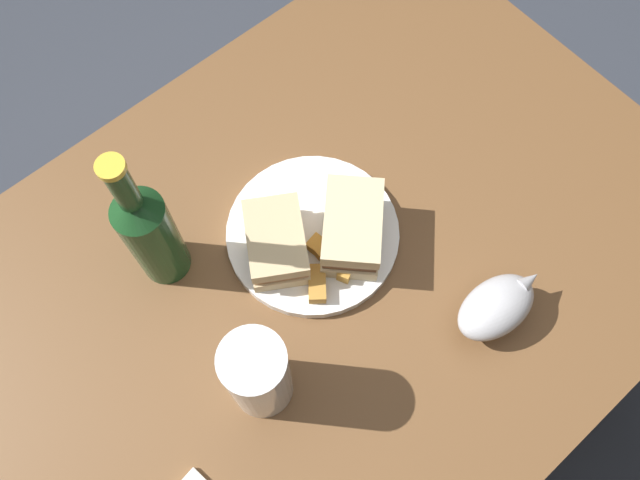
% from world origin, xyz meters
% --- Properties ---
extents(ground_plane, '(6.00, 6.00, 0.00)m').
position_xyz_m(ground_plane, '(0.00, 0.00, 0.00)').
color(ground_plane, '#333842').
extents(dining_table, '(1.06, 0.77, 0.71)m').
position_xyz_m(dining_table, '(0.00, 0.00, 0.35)').
color(dining_table, brown).
rests_on(dining_table, ground).
extents(plate, '(0.24, 0.24, 0.02)m').
position_xyz_m(plate, '(0.01, 0.04, 0.71)').
color(plate, white).
rests_on(plate, dining_table).
extents(sandwich_half_left, '(0.12, 0.13, 0.05)m').
position_xyz_m(sandwich_half_left, '(-0.05, 0.05, 0.75)').
color(sandwich_half_left, '#CCB284').
rests_on(sandwich_half_left, plate).
extents(sandwich_half_right, '(0.14, 0.14, 0.07)m').
position_xyz_m(sandwich_half_right, '(0.04, -0.00, 0.75)').
color(sandwich_half_right, beige).
rests_on(sandwich_half_right, plate).
extents(potato_wedge_front, '(0.05, 0.03, 0.02)m').
position_xyz_m(potato_wedge_front, '(0.01, -0.03, 0.73)').
color(potato_wedge_front, gold).
rests_on(potato_wedge_front, plate).
extents(potato_wedge_middle, '(0.04, 0.02, 0.02)m').
position_xyz_m(potato_wedge_middle, '(0.01, 0.01, 0.73)').
color(potato_wedge_middle, gold).
rests_on(potato_wedge_middle, plate).
extents(potato_wedge_back, '(0.05, 0.05, 0.02)m').
position_xyz_m(potato_wedge_back, '(-0.04, -0.02, 0.73)').
color(potato_wedge_back, '#B77F33').
rests_on(potato_wedge_back, plate).
extents(potato_wedge_left_edge, '(0.04, 0.04, 0.02)m').
position_xyz_m(potato_wedge_left_edge, '(0.01, -0.04, 0.73)').
color(potato_wedge_left_edge, gold).
rests_on(potato_wedge_left_edge, plate).
extents(potato_wedge_right_edge, '(0.03, 0.05, 0.02)m').
position_xyz_m(potato_wedge_right_edge, '(0.00, 0.01, 0.73)').
color(potato_wedge_right_edge, gold).
rests_on(potato_wedge_right_edge, plate).
extents(potato_wedge_stray, '(0.05, 0.04, 0.02)m').
position_xyz_m(potato_wedge_stray, '(-0.05, 0.02, 0.73)').
color(potato_wedge_stray, '#B77F33').
rests_on(potato_wedge_stray, plate).
extents(pint_glass, '(0.08, 0.08, 0.16)m').
position_xyz_m(pint_glass, '(-0.18, -0.08, 0.78)').
color(pint_glass, white).
rests_on(pint_glass, dining_table).
extents(gravy_boat, '(0.13, 0.08, 0.07)m').
position_xyz_m(gravy_boat, '(0.11, -0.20, 0.75)').
color(gravy_boat, '#B7B7BC').
rests_on(gravy_boat, dining_table).
extents(cider_bottle, '(0.07, 0.07, 0.27)m').
position_xyz_m(cider_bottle, '(-0.17, 0.14, 0.81)').
color(cider_bottle, '#19421E').
rests_on(cider_bottle, dining_table).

